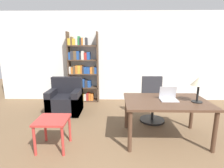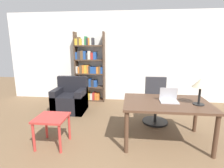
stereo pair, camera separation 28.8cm
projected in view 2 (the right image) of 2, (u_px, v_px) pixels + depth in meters
wall_back at (135, 57)px, 5.32m from camera, size 8.00×0.06×2.70m
desk at (166, 107)px, 3.04m from camera, size 1.46×0.98×0.74m
laptop at (169, 99)px, 3.03m from camera, size 0.30×0.23×0.24m
table_lamp at (201, 84)px, 2.81m from camera, size 0.26×0.26×0.44m
office_chair at (155, 103)px, 3.92m from camera, size 0.56×0.56×1.00m
side_table_blue at (52, 122)px, 2.96m from camera, size 0.51×0.50×0.52m
armchair at (70, 100)px, 4.59m from camera, size 0.80×0.70×0.89m
bookshelf at (88, 70)px, 5.37m from camera, size 0.90×0.28×2.10m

